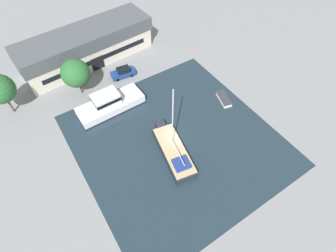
{
  "coord_description": "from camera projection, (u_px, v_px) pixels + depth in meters",
  "views": [
    {
      "loc": [
        -13.23,
        -18.2,
        31.49
      ],
      "look_at": [
        0.0,
        2.12,
        1.0
      ],
      "focal_mm": 28.0,
      "sensor_mm": 36.0,
      "label": 1
    }
  ],
  "objects": [
    {
      "name": "ground_plane",
      "position": [
        176.0,
        140.0,
        38.63
      ],
      "size": [
        440.0,
        440.0,
        0.0
      ],
      "primitive_type": "plane",
      "color": "gray"
    },
    {
      "name": "water_canal",
      "position": [
        176.0,
        140.0,
        38.63
      ],
      "size": [
        27.35,
        28.27,
        0.01
      ],
      "primitive_type": "cube",
      "color": "#1E2D38",
      "rests_on": "ground"
    },
    {
      "name": "warehouse_building",
      "position": [
        87.0,
        46.0,
        48.05
      ],
      "size": [
        25.08,
        9.21,
        6.03
      ],
      "rotation": [
        0.0,
        0.0,
        0.08
      ],
      "color": "beige",
      "rests_on": "ground"
    },
    {
      "name": "quay_tree_near_building",
      "position": [
        75.0,
        73.0,
        41.48
      ],
      "size": [
        4.59,
        4.59,
        6.53
      ],
      "color": "brown",
      "rests_on": "ground"
    },
    {
      "name": "quay_tree_by_water",
      "position": [
        0.0,
        89.0,
        38.37
      ],
      "size": [
        4.45,
        4.45,
        7.05
      ],
      "color": "brown",
      "rests_on": "ground"
    },
    {
      "name": "parked_car",
      "position": [
        123.0,
        72.0,
        46.76
      ],
      "size": [
        4.5,
        2.34,
        1.74
      ],
      "rotation": [
        0.0,
        0.0,
        1.45
      ],
      "color": "navy",
      "rests_on": "ground"
    },
    {
      "name": "sailboat_moored",
      "position": [
        173.0,
        151.0,
        36.62
      ],
      "size": [
        4.73,
        10.57,
        11.92
      ],
      "rotation": [
        0.0,
        0.0,
        -0.19
      ],
      "color": "#23282D",
      "rests_on": "water_canal"
    },
    {
      "name": "motor_cruiser",
      "position": [
        109.0,
        104.0,
        41.49
      ],
      "size": [
        10.77,
        4.14,
        3.4
      ],
      "rotation": [
        0.0,
        0.0,
        1.59
      ],
      "color": "white",
      "rests_on": "water_canal"
    },
    {
      "name": "small_dinghy",
      "position": [
        224.0,
        99.0,
        43.35
      ],
      "size": [
        2.37,
        3.83,
        0.7
      ],
      "rotation": [
        0.0,
        0.0,
        2.86
      ],
      "color": "white",
      "rests_on": "water_canal"
    }
  ]
}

